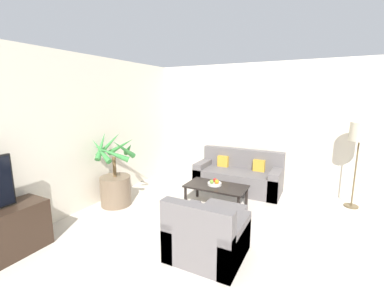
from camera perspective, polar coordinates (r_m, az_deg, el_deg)
The scene contains 12 objects.
wall_back at distance 5.73m, azimuth 23.63°, elevation 3.28°, with size 8.31×0.06×2.70m.
wall_left at distance 4.67m, azimuth -26.18°, elevation 1.59°, with size 0.06×7.43×2.70m.
potted_palm at distance 4.97m, azimuth -16.66°, elevation -8.12°, with size 0.78×0.86×1.36m.
sofa_loveseat at distance 5.65m, azimuth 10.22°, elevation -7.14°, with size 1.79×0.77×0.85m.
floor_lamp at distance 5.33m, azimuth 33.23°, elevation 1.55°, with size 0.33×0.33×1.55m.
coffee_table at distance 4.76m, azimuth 5.38°, elevation -9.69°, with size 1.09×0.59×0.39m.
fruit_bowl at distance 4.76m, azimuth 5.04°, elevation -8.81°, with size 0.25×0.25×0.05m.
apple_red at distance 4.77m, azimuth 5.16°, elevation -8.01°, with size 0.07×0.07×0.07m.
apple_green at distance 4.69m, azimuth 4.39°, elevation -8.33°, with size 0.07×0.07×0.07m.
orange_fruit at distance 4.69m, azimuth 5.54°, elevation -8.33°, with size 0.08×0.08×0.08m.
armchair at distance 3.41m, azimuth 3.27°, elevation -19.89°, with size 0.88×0.81×0.80m.
ottoman at distance 4.11m, azimuth 6.98°, elevation -15.83°, with size 0.62×0.46×0.34m.
Camera 1 is at (0.34, 0.17, 2.00)m, focal length 24.00 mm.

